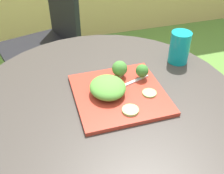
{
  "coord_description": "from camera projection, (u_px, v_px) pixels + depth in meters",
  "views": [
    {
      "loc": [
        -0.18,
        -0.69,
        1.32
      ],
      "look_at": [
        0.03,
        -0.0,
        0.78
      ],
      "focal_mm": 43.87,
      "sensor_mm": 36.0,
      "label": 1
    }
  ],
  "objects": [
    {
      "name": "broccoli_floret_1",
      "position": [
        142.0,
        71.0,
        0.96
      ],
      "size": [
        0.05,
        0.05,
        0.06
      ],
      "color": "#99B770",
      "rests_on": "salad_plate"
    },
    {
      "name": "lettuce_mound",
      "position": [
        108.0,
        88.0,
        0.9
      ],
      "size": [
        0.12,
        0.13,
        0.05
      ],
      "primitive_type": "ellipsoid",
      "color": "#519338",
      "rests_on": "salad_plate"
    },
    {
      "name": "fork",
      "position": [
        127.0,
        84.0,
        0.95
      ],
      "size": [
        0.15,
        0.07,
        0.0
      ],
      "color": "silver",
      "rests_on": "salad_plate"
    },
    {
      "name": "broccoli_floret_0",
      "position": [
        120.0,
        69.0,
        0.97
      ],
      "size": [
        0.06,
        0.06,
        0.06
      ],
      "color": "#99B770",
      "rests_on": "salad_plate"
    },
    {
      "name": "patio_chair",
      "position": [
        49.0,
        34.0,
        1.76
      ],
      "size": [
        0.54,
        0.54,
        0.9
      ],
      "color": "black",
      "rests_on": "ground_plane"
    },
    {
      "name": "cucumber_slice_0",
      "position": [
        149.0,
        93.0,
        0.91
      ],
      "size": [
        0.05,
        0.05,
        0.01
      ],
      "primitive_type": "cylinder",
      "color": "#8EB766",
      "rests_on": "salad_plate"
    },
    {
      "name": "cucumber_slice_1",
      "position": [
        130.0,
        110.0,
        0.84
      ],
      "size": [
        0.05,
        0.05,
        0.01
      ],
      "primitive_type": "cylinder",
      "color": "#8EB766",
      "rests_on": "salad_plate"
    },
    {
      "name": "salad_plate",
      "position": [
        119.0,
        94.0,
        0.92
      ],
      "size": [
        0.3,
        0.3,
        0.01
      ],
      "primitive_type": "cube",
      "color": "#AD3323",
      "rests_on": "patio_table"
    },
    {
      "name": "patio_table",
      "position": [
        106.0,
        148.0,
        1.08
      ],
      "size": [
        0.92,
        0.92,
        0.74
      ],
      "color": "#38332D",
      "rests_on": "ground_plane"
    },
    {
      "name": "drinking_glass",
      "position": [
        179.0,
        49.0,
        1.06
      ],
      "size": [
        0.08,
        0.08,
        0.13
      ],
      "color": "#0F8C93",
      "rests_on": "patio_table"
    }
  ]
}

